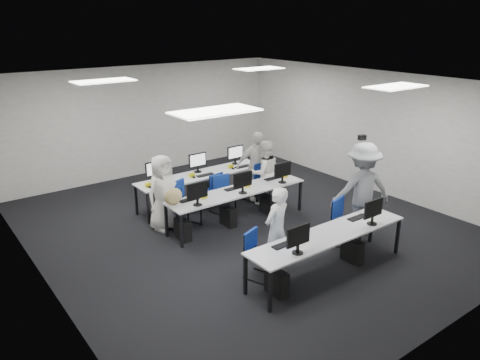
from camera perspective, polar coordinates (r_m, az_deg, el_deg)
room at (r=9.46m, az=0.41°, el=2.72°), size 9.00×9.02×3.00m
ceiling_panels at (r=9.16m, az=0.43°, el=11.67°), size 5.20×4.60×0.02m
desk_front at (r=8.11m, az=10.78°, el=-6.77°), size 3.20×0.70×0.73m
desk_mid at (r=9.88m, az=-0.31°, el=-1.58°), size 3.20×0.70×0.73m
desk_back at (r=10.97m, az=-4.66°, el=0.50°), size 3.20×0.70×0.73m
equipment_front at (r=8.11m, az=9.80°, el=-9.24°), size 2.51×0.41×1.19m
equipment_mid at (r=9.88m, az=-1.13°, el=-3.59°), size 2.91×0.41×1.19m
equipment_back at (r=11.19m, az=-3.84°, el=-0.85°), size 2.91×0.41×1.19m
chair_0 at (r=8.01m, az=2.35°, el=-10.12°), size 0.54×0.56×0.83m
chair_1 at (r=9.31m, az=12.66°, el=-6.06°), size 0.55×0.58×0.91m
chair_2 at (r=9.91m, az=-6.71°, el=-3.97°), size 0.63×0.66×0.97m
chair_3 at (r=10.58m, az=-2.17°, el=-2.51°), size 0.51×0.54×0.87m
chair_4 at (r=11.12m, az=3.51°, el=-1.43°), size 0.46×0.50×0.87m
chair_5 at (r=10.17m, az=-8.49°, el=-3.72°), size 0.41×0.44×0.82m
chair_6 at (r=10.73m, az=-2.80°, el=-2.16°), size 0.48×0.51×0.89m
chair_7 at (r=11.33m, az=1.68°, el=-0.85°), size 0.57×0.60×0.96m
handbag at (r=9.20m, az=-8.15°, el=-1.98°), size 0.44×0.32×0.33m
student_0 at (r=8.02m, az=4.47°, el=-6.06°), size 0.63×0.49×1.54m
student_1 at (r=10.89m, az=2.96°, el=0.89°), size 0.86×0.74×1.54m
student_2 at (r=9.69m, az=-9.38°, el=-1.54°), size 0.87×0.67×1.59m
student_3 at (r=11.11m, az=2.02°, el=1.67°), size 1.07×0.78×1.68m
photographer at (r=9.61m, az=14.63°, el=-1.11°), size 1.41×1.15×1.90m
dslr_camera at (r=9.47m, az=14.65°, el=5.04°), size 0.20×0.22×0.10m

